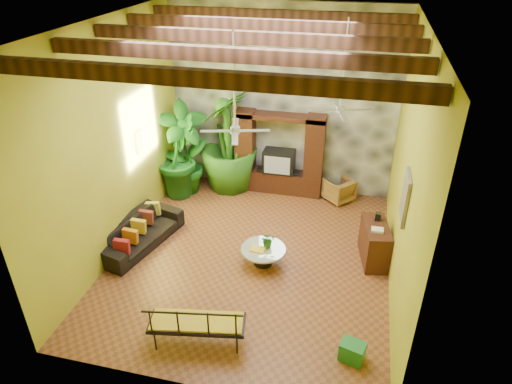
% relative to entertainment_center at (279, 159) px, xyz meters
% --- Properties ---
extents(ground, '(7.00, 7.00, 0.00)m').
position_rel_entertainment_center_xyz_m(ground, '(0.00, -3.14, -0.97)').
color(ground, brown).
rests_on(ground, ground).
extents(ceiling, '(6.00, 7.00, 0.02)m').
position_rel_entertainment_center_xyz_m(ceiling, '(0.00, -3.14, 4.03)').
color(ceiling, silver).
rests_on(ceiling, back_wall).
extents(back_wall, '(6.00, 0.02, 5.00)m').
position_rel_entertainment_center_xyz_m(back_wall, '(0.00, 0.36, 1.53)').
color(back_wall, '#A09C24').
rests_on(back_wall, ground).
extents(left_wall, '(0.02, 7.00, 5.00)m').
position_rel_entertainment_center_xyz_m(left_wall, '(-3.00, -3.14, 1.53)').
color(left_wall, '#A09C24').
rests_on(left_wall, ground).
extents(right_wall, '(0.02, 7.00, 5.00)m').
position_rel_entertainment_center_xyz_m(right_wall, '(3.00, -3.14, 1.53)').
color(right_wall, '#A09C24').
rests_on(right_wall, ground).
extents(stone_accent_wall, '(5.98, 0.10, 4.98)m').
position_rel_entertainment_center_xyz_m(stone_accent_wall, '(0.00, 0.30, 1.53)').
color(stone_accent_wall, '#3B3F43').
rests_on(stone_accent_wall, ground).
extents(ceiling_beams, '(5.95, 5.36, 0.22)m').
position_rel_entertainment_center_xyz_m(ceiling_beams, '(0.00, -3.14, 3.81)').
color(ceiling_beams, '#3B1E13').
rests_on(ceiling_beams, ceiling).
extents(entertainment_center, '(2.40, 0.55, 2.30)m').
position_rel_entertainment_center_xyz_m(entertainment_center, '(0.00, 0.00, 0.00)').
color(entertainment_center, black).
rests_on(entertainment_center, ground).
extents(ceiling_fan_front, '(1.28, 1.28, 1.86)m').
position_rel_entertainment_center_xyz_m(ceiling_fan_front, '(-0.20, -3.54, 2.44)').
color(ceiling_fan_front, silver).
rests_on(ceiling_fan_front, ceiling).
extents(ceiling_fan_back, '(1.28, 1.28, 1.86)m').
position_rel_entertainment_center_xyz_m(ceiling_fan_back, '(1.60, -1.94, 2.44)').
color(ceiling_fan_back, silver).
rests_on(ceiling_fan_back, ceiling).
extents(wall_art_mask, '(0.06, 0.32, 0.55)m').
position_rel_entertainment_center_xyz_m(wall_art_mask, '(-2.96, -2.14, 1.13)').
color(wall_art_mask, yellow).
rests_on(wall_art_mask, left_wall).
extents(wall_art_painting, '(0.06, 0.70, 0.90)m').
position_rel_entertainment_center_xyz_m(wall_art_painting, '(2.96, -3.74, 1.33)').
color(wall_art_painting, teal).
rests_on(wall_art_painting, right_wall).
extents(sofa, '(1.44, 2.44, 0.67)m').
position_rel_entertainment_center_xyz_m(sofa, '(-2.65, -3.27, -0.63)').
color(sofa, black).
rests_on(sofa, ground).
extents(wicker_armchair, '(0.98, 0.98, 0.64)m').
position_rel_entertainment_center_xyz_m(wicker_armchair, '(1.69, -0.15, -0.65)').
color(wicker_armchair, olive).
rests_on(wicker_armchair, ground).
extents(tall_plant_a, '(1.65, 1.53, 2.60)m').
position_rel_entertainment_center_xyz_m(tall_plant_a, '(-2.46, -0.67, 0.33)').
color(tall_plant_a, '#175918').
rests_on(tall_plant_a, ground).
extents(tall_plant_b, '(1.30, 1.47, 2.27)m').
position_rel_entertainment_center_xyz_m(tall_plant_b, '(-2.65, -0.77, 0.17)').
color(tall_plant_b, '#185C1F').
rests_on(tall_plant_b, ground).
extents(tall_plant_c, '(1.92, 1.92, 2.85)m').
position_rel_entertainment_center_xyz_m(tall_plant_c, '(-1.38, -0.11, 0.46)').
color(tall_plant_c, '#2A6A1C').
rests_on(tall_plant_c, ground).
extents(coffee_table, '(0.98, 0.98, 0.40)m').
position_rel_entertainment_center_xyz_m(coffee_table, '(0.30, -3.31, -0.71)').
color(coffee_table, black).
rests_on(coffee_table, ground).
extents(centerpiece_plant, '(0.38, 0.36, 0.34)m').
position_rel_entertainment_center_xyz_m(centerpiece_plant, '(0.39, -3.21, -0.39)').
color(centerpiece_plant, '#27671B').
rests_on(centerpiece_plant, coffee_table).
extents(yellow_tray, '(0.33, 0.25, 0.03)m').
position_rel_entertainment_center_xyz_m(yellow_tray, '(0.19, -3.38, -0.55)').
color(yellow_tray, yellow).
rests_on(yellow_tray, coffee_table).
extents(iron_bench, '(1.75, 0.89, 0.57)m').
position_rel_entertainment_center_xyz_m(iron_bench, '(-0.33, -5.82, -0.44)').
color(iron_bench, black).
rests_on(iron_bench, ground).
extents(side_console, '(0.70, 1.19, 0.89)m').
position_rel_entertainment_center_xyz_m(side_console, '(2.65, -2.60, -0.52)').
color(side_console, '#311A0F').
rests_on(side_console, ground).
extents(green_bin, '(0.48, 0.40, 0.36)m').
position_rel_entertainment_center_xyz_m(green_bin, '(2.35, -5.50, -0.79)').
color(green_bin, '#1E732D').
rests_on(green_bin, ground).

